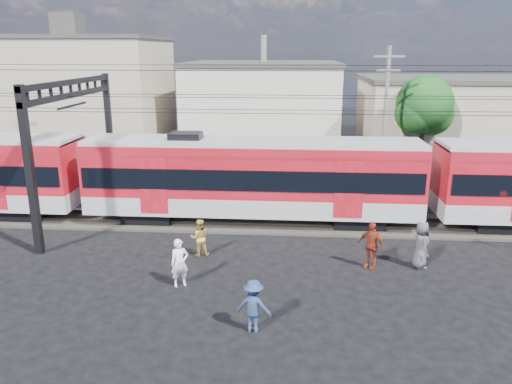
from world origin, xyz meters
TOP-DOWN VIEW (x-y plane):
  - ground at (0.00, 0.00)m, footprint 120.00×120.00m
  - track_bed at (0.00, 8.00)m, footprint 70.00×3.40m
  - rail_near at (0.00, 7.25)m, footprint 70.00×0.12m
  - rail_far at (0.00, 8.75)m, footprint 70.00×0.12m
  - commuter_train at (-1.15, 8.00)m, footprint 50.30×3.08m
  - catenary at (-8.65, 8.00)m, footprint 70.00×9.30m
  - building_west at (-17.00, 24.00)m, footprint 14.28×10.20m
  - building_midwest at (-2.00, 27.00)m, footprint 12.24×12.24m
  - building_mideast at (14.00, 24.00)m, footprint 16.32×10.20m
  - utility_pole_mid at (6.00, 15.00)m, footprint 1.80×0.24m
  - tree_near at (9.19, 18.09)m, footprint 3.82×3.64m
  - pedestrian_a at (-3.41, 0.99)m, footprint 0.77×0.67m
  - pedestrian_b at (-3.21, 3.80)m, footprint 0.88×0.76m
  - pedestrian_c at (-0.51, -1.84)m, footprint 1.18×0.80m
  - pedestrian_d at (3.69, 3.09)m, footprint 1.17×1.03m
  - pedestrian_e at (5.65, 3.28)m, footprint 0.74×1.00m

SIDE VIEW (x-z plane):
  - ground at x=0.00m, z-range 0.00..0.00m
  - track_bed at x=0.00m, z-range 0.00..0.12m
  - rail_near at x=0.00m, z-range 0.12..0.24m
  - rail_far at x=0.00m, z-range 0.12..0.24m
  - pedestrian_b at x=-3.21m, z-range 0.00..1.58m
  - pedestrian_c at x=-0.51m, z-range 0.00..1.68m
  - pedestrian_a at x=-3.41m, z-range 0.00..1.79m
  - pedestrian_e at x=5.65m, z-range 0.00..1.89m
  - pedestrian_d at x=3.69m, z-range 0.00..1.90m
  - commuter_train at x=-1.15m, z-range 0.31..4.49m
  - building_mideast at x=14.00m, z-range 0.01..6.31m
  - building_midwest at x=-2.00m, z-range 0.01..7.31m
  - utility_pole_mid at x=6.00m, z-range 0.28..8.78m
  - building_west at x=-17.00m, z-range 0.01..9.31m
  - tree_near at x=9.19m, z-range 1.30..8.02m
  - catenary at x=-8.65m, z-range 1.38..8.89m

